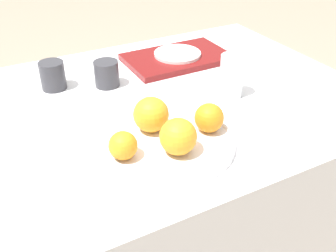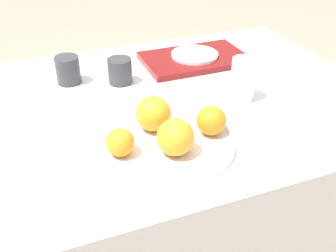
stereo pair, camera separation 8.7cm
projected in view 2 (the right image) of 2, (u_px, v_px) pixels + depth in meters
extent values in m
cube|color=white|center=(147.00, 200.00, 1.25)|extent=(1.30, 0.84, 0.71)
cylinder|color=silver|center=(168.00, 142.00, 0.89)|extent=(0.31, 0.31, 0.01)
torus|color=silver|center=(168.00, 140.00, 0.89)|extent=(0.31, 0.31, 0.01)
sphere|color=orange|center=(176.00, 137.00, 0.83)|extent=(0.08, 0.08, 0.08)
sphere|color=orange|center=(153.00, 114.00, 0.91)|extent=(0.08, 0.08, 0.08)
sphere|color=orange|center=(120.00, 142.00, 0.83)|extent=(0.06, 0.06, 0.06)
sphere|color=orange|center=(211.00, 120.00, 0.89)|extent=(0.07, 0.07, 0.07)
cylinder|color=silver|center=(243.00, 80.00, 1.05)|extent=(0.07, 0.07, 0.12)
cube|color=maroon|center=(195.00, 59.00, 1.28)|extent=(0.33, 0.21, 0.02)
cylinder|color=white|center=(195.00, 55.00, 1.28)|extent=(0.15, 0.15, 0.01)
cylinder|color=#333338|center=(68.00, 70.00, 1.14)|extent=(0.07, 0.07, 0.08)
cylinder|color=#333338|center=(120.00, 71.00, 1.14)|extent=(0.07, 0.07, 0.07)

